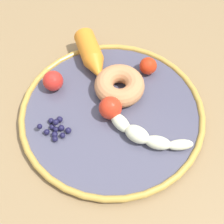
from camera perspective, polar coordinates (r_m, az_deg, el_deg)
dining_table at (r=0.71m, az=-1.27°, el=-5.20°), size 1.16×0.86×0.70m
plate at (r=0.65m, az=-0.00°, el=-0.14°), size 0.35×0.35×0.02m
banana at (r=0.61m, az=4.68°, el=-3.24°), size 0.09×0.19×0.03m
carrot_orange at (r=0.71m, az=-3.39°, el=9.34°), size 0.13×0.11×0.04m
donut at (r=0.66m, az=1.26°, el=4.48°), size 0.13×0.13×0.04m
blueberry_pile at (r=0.63m, az=-9.45°, el=-2.76°), size 0.05×0.06×0.02m
tomato_near at (r=0.62m, az=-0.28°, el=0.70°), size 0.04×0.04×0.04m
tomato_mid at (r=0.67m, az=-9.90°, el=5.19°), size 0.04×0.04×0.04m
tomato_far at (r=0.70m, az=6.10°, el=7.73°), size 0.04×0.04×0.04m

